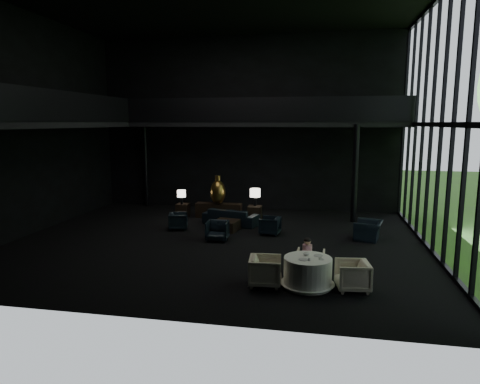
% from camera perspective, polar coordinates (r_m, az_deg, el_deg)
% --- Properties ---
extents(floor, '(14.00, 12.00, 0.02)m').
position_cam_1_polar(floor, '(14.86, -2.98, -6.62)').
color(floor, black).
rests_on(floor, ground).
extents(wall_back, '(14.00, 0.04, 8.00)m').
position_cam_1_polar(wall_back, '(20.17, 1.00, 9.07)').
color(wall_back, black).
rests_on(wall_back, ground).
extents(wall_front, '(14.00, 0.04, 8.00)m').
position_cam_1_polar(wall_front, '(8.59, -12.80, 8.63)').
color(wall_front, black).
rests_on(wall_front, ground).
extents(wall_left, '(0.04, 12.00, 8.00)m').
position_cam_1_polar(wall_left, '(17.35, -26.43, 8.09)').
color(wall_left, black).
rests_on(wall_left, ground).
extents(curtain_wall, '(0.20, 12.00, 8.00)m').
position_cam_1_polar(curtain_wall, '(14.33, 25.30, 8.13)').
color(curtain_wall, black).
rests_on(curtain_wall, ground).
extents(mezzanine_left, '(2.00, 12.00, 0.25)m').
position_cam_1_polar(mezzanine_left, '(16.77, -23.67, 8.27)').
color(mezzanine_left, black).
rests_on(mezzanine_left, wall_left).
extents(mezzanine_back, '(12.00, 2.00, 0.25)m').
position_cam_1_polar(mezzanine_back, '(19.04, 3.49, 9.04)').
color(mezzanine_back, black).
rests_on(mezzanine_back, wall_back).
extents(railing_left, '(0.06, 12.00, 1.00)m').
position_cam_1_polar(railing_left, '(16.24, -20.84, 10.56)').
color(railing_left, black).
rests_on(railing_left, mezzanine_left).
extents(railing_back, '(12.00, 0.06, 1.00)m').
position_cam_1_polar(railing_back, '(18.05, 3.10, 10.94)').
color(railing_back, black).
rests_on(railing_back, mezzanine_back).
extents(column_nw, '(0.24, 0.24, 4.00)m').
position_cam_1_polar(column_nw, '(21.41, -12.49, 3.50)').
color(column_nw, black).
rests_on(column_nw, floor).
extents(column_ne, '(0.24, 0.24, 4.00)m').
position_cam_1_polar(column_ne, '(18.06, 15.07, 2.37)').
color(column_ne, black).
rests_on(column_ne, floor).
extents(console, '(1.98, 0.45, 0.63)m').
position_cam_1_polar(console, '(18.45, -2.86, -2.48)').
color(console, black).
rests_on(console, floor).
extents(bronze_urn, '(0.65, 0.65, 1.21)m').
position_cam_1_polar(bronze_urn, '(18.19, -2.96, 0.02)').
color(bronze_urn, olive).
rests_on(bronze_urn, console).
extents(side_table_left, '(0.52, 0.52, 0.57)m').
position_cam_1_polar(side_table_left, '(18.85, -7.63, -2.40)').
color(side_table_left, black).
rests_on(side_table_left, floor).
extents(table_lamp_left, '(0.37, 0.37, 0.62)m').
position_cam_1_polar(table_lamp_left, '(18.59, -7.81, -0.29)').
color(table_lamp_left, black).
rests_on(table_lamp_left, side_table_left).
extents(side_table_right, '(0.55, 0.55, 0.61)m').
position_cam_1_polar(side_table_right, '(17.96, 1.97, -2.84)').
color(side_table_right, black).
rests_on(side_table_right, floor).
extents(table_lamp_right, '(0.43, 0.43, 0.72)m').
position_cam_1_polar(table_lamp_right, '(17.90, 2.03, -0.20)').
color(table_lamp_right, black).
rests_on(table_lamp_right, side_table_right).
extents(sofa, '(2.41, 1.21, 0.91)m').
position_cam_1_polar(sofa, '(17.20, -1.22, -2.86)').
color(sofa, black).
rests_on(sofa, floor).
extents(lounge_armchair_west, '(0.73, 0.76, 0.64)m').
position_cam_1_polar(lounge_armchair_west, '(16.60, -8.22, -3.87)').
color(lounge_armchair_west, black).
rests_on(lounge_armchair_west, floor).
extents(lounge_armchair_east, '(0.68, 0.71, 0.66)m').
position_cam_1_polar(lounge_armchair_east, '(15.75, 4.01, -4.49)').
color(lounge_armchair_east, black).
rests_on(lounge_armchair_east, floor).
extents(lounge_armchair_south, '(0.76, 0.72, 0.75)m').
position_cam_1_polar(lounge_armchair_south, '(14.92, -3.04, -5.07)').
color(lounge_armchair_south, black).
rests_on(lounge_armchair_south, floor).
extents(window_armchair, '(0.84, 1.09, 0.84)m').
position_cam_1_polar(window_armchair, '(15.65, 16.74, -4.60)').
color(window_armchair, black).
rests_on(window_armchair, floor).
extents(coffee_table, '(1.01, 1.01, 0.39)m').
position_cam_1_polar(coffee_table, '(16.32, -1.83, -4.47)').
color(coffee_table, black).
rests_on(coffee_table, floor).
extents(dining_table, '(1.35, 1.35, 0.75)m').
position_cam_1_polar(dining_table, '(10.98, 9.00, -10.75)').
color(dining_table, white).
rests_on(dining_table, floor).
extents(dining_chair_north, '(0.75, 0.71, 0.74)m').
position_cam_1_polar(dining_chair_north, '(11.74, 9.35, -9.20)').
color(dining_chair_north, beige).
rests_on(dining_chair_north, floor).
extents(dining_chair_east, '(0.83, 0.87, 0.81)m').
position_cam_1_polar(dining_chair_east, '(10.98, 14.77, -10.52)').
color(dining_chair_east, silver).
rests_on(dining_chair_east, floor).
extents(dining_chair_west, '(0.83, 0.88, 0.85)m').
position_cam_1_polar(dining_chair_west, '(10.93, 3.41, -10.21)').
color(dining_chair_west, '#C2B299').
rests_on(dining_chair_west, floor).
extents(child, '(0.26, 0.26, 0.56)m').
position_cam_1_polar(child, '(11.73, 8.96, -7.39)').
color(child, '#CBA0B9').
rests_on(child, dining_chair_north).
extents(plate_a, '(0.32, 0.32, 0.02)m').
position_cam_1_polar(plate_a, '(10.67, 8.48, -8.88)').
color(plate_a, white).
rests_on(plate_a, dining_table).
extents(plate_b, '(0.26, 0.26, 0.02)m').
position_cam_1_polar(plate_b, '(11.03, 10.40, -8.33)').
color(plate_b, white).
rests_on(plate_b, dining_table).
extents(saucer, '(0.18, 0.18, 0.01)m').
position_cam_1_polar(saucer, '(10.75, 10.78, -8.82)').
color(saucer, white).
rests_on(saucer, dining_table).
extents(coffee_cup, '(0.09, 0.09, 0.06)m').
position_cam_1_polar(coffee_cup, '(10.74, 10.65, -8.64)').
color(coffee_cup, white).
rests_on(coffee_cup, saucer).
extents(cereal_bowl, '(0.16, 0.16, 0.08)m').
position_cam_1_polar(cereal_bowl, '(11.00, 8.82, -8.16)').
color(cereal_bowl, white).
rests_on(cereal_bowl, dining_table).
extents(cream_pot, '(0.06, 0.06, 0.06)m').
position_cam_1_polar(cream_pot, '(10.60, 9.21, -8.88)').
color(cream_pot, '#99999E').
rests_on(cream_pot, dining_table).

